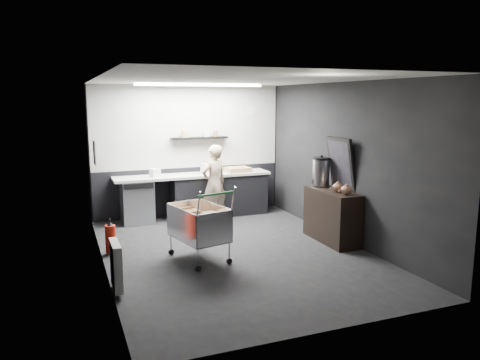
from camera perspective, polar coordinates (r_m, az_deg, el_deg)
name	(u,v)px	position (r m, az deg, el deg)	size (l,w,h in m)	color
floor	(235,252)	(7.54, -0.61, -8.82)	(5.50, 5.50, 0.00)	black
ceiling	(235,80)	(7.15, -0.65, 12.14)	(5.50, 5.50, 0.00)	silver
wall_back	(189,151)	(9.82, -6.28, 3.59)	(5.50, 5.50, 0.00)	black
wall_front	(331,207)	(4.79, 11.03, -3.20)	(5.50, 5.50, 0.00)	black
wall_left	(101,176)	(6.79, -16.63, 0.41)	(5.50, 5.50, 0.00)	black
wall_right	(345,162)	(8.14, 12.69, 2.10)	(5.50, 5.50, 0.00)	black
kitchen_wall_panel	(188,127)	(9.76, -6.31, 6.49)	(3.95, 0.02, 1.70)	#B0B0AC
dado_panel	(190,191)	(9.93, -6.16, -1.30)	(3.95, 0.02, 1.00)	black
floating_shelf	(199,138)	(9.73, -4.97, 5.14)	(1.20, 0.22, 0.04)	black
wall_clock	(251,111)	(10.19, 1.38, 8.38)	(0.20, 0.20, 0.03)	silver
poster	(94,152)	(8.05, -17.33, 3.24)	(0.02, 0.30, 0.40)	white
poster_red_band	(94,148)	(8.05, -17.32, 3.74)	(0.01, 0.22, 0.10)	red
radiator	(116,266)	(6.17, -14.89, -10.04)	(0.10, 0.50, 0.60)	silver
ceiling_strip	(200,85)	(8.90, -4.92, 11.47)	(2.40, 0.20, 0.04)	white
prep_counter	(200,195)	(9.69, -4.90, -1.83)	(3.20, 0.61, 0.90)	black
person	(214,183)	(9.25, -3.17, -0.42)	(0.56, 0.37, 1.53)	beige
shopping_cart	(199,225)	(7.10, -5.06, -5.52)	(0.82, 1.14, 1.12)	silver
sideboard	(332,209)	(8.15, 11.12, -3.43)	(0.51, 1.19, 1.78)	black
fire_extinguisher	(111,238)	(7.67, -15.51, -6.81)	(0.16, 0.16, 0.54)	#B31B0B
cardboard_box	(238,170)	(9.81, -0.28, 1.27)	(0.49, 0.37, 0.10)	#A28156
pink_tub	(205,169)	(9.62, -4.27, 1.40)	(0.20, 0.20, 0.20)	beige
white_container	(155,173)	(9.33, -10.32, 0.86)	(0.18, 0.14, 0.16)	silver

